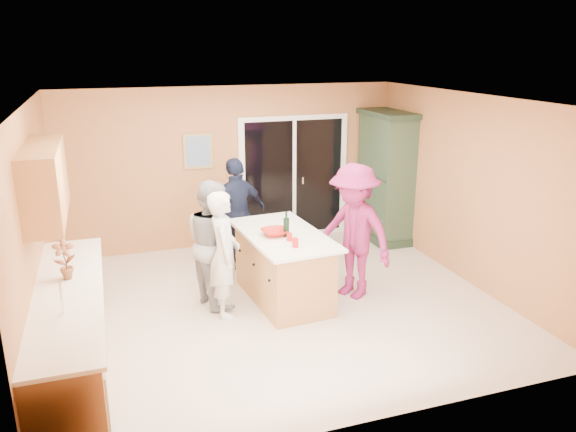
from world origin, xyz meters
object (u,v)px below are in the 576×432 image
object	(u,v)px
kitchen_island	(283,268)
woman_grey	(213,243)
woman_navy	(237,214)
woman_magenta	(354,232)
green_hutch	(386,178)
woman_white	(224,254)

from	to	relation	value
kitchen_island	woman_grey	bearing A→B (deg)	162.84
woman_grey	woman_navy	bearing A→B (deg)	-41.93
woman_grey	woman_magenta	bearing A→B (deg)	-116.21
kitchen_island	woman_magenta	xyz separation A→B (m)	(0.91, -0.18, 0.46)
kitchen_island	woman_magenta	bearing A→B (deg)	-15.97
green_hutch	woman_navy	world-z (taller)	green_hutch
kitchen_island	green_hutch	size ratio (longest dim) A/B	0.83
kitchen_island	woman_navy	size ratio (longest dim) A/B	1.08
kitchen_island	woman_navy	distance (m)	1.38
woman_grey	woman_magenta	world-z (taller)	woman_magenta
green_hutch	woman_white	xyz separation A→B (m)	(-3.20, -1.92, -0.28)
woman_magenta	woman_white	bearing A→B (deg)	-118.56
woman_navy	woman_magenta	size ratio (longest dim) A/B	0.93
woman_white	woman_grey	distance (m)	0.37
kitchen_island	woman_white	world-z (taller)	woman_white
woman_grey	kitchen_island	bearing A→B (deg)	-116.81
woman_white	woman_grey	bearing A→B (deg)	18.68
green_hutch	woman_grey	xyz separation A→B (m)	(-3.25, -1.56, -0.25)
green_hutch	woman_magenta	distance (m)	2.44
woman_grey	woman_navy	world-z (taller)	woman_navy
woman_white	green_hutch	bearing A→B (deg)	-49.31
kitchen_island	woman_navy	world-z (taller)	woman_navy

